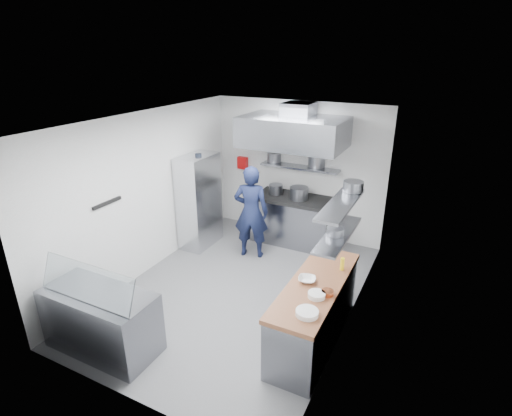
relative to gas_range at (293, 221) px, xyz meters
The scene contains 35 objects.
floor 2.15m from the gas_range, 92.73° to the right, with size 5.00×5.00×0.00m, color #505052.
ceiling 3.15m from the gas_range, 92.73° to the right, with size 5.00×5.00×0.00m, color silver.
wall_back 1.04m from the gas_range, 104.04° to the left, with size 3.60×0.02×2.80m, color white.
wall_front 4.70m from the gas_range, 91.25° to the right, with size 3.60×0.02×2.80m, color white.
wall_left 2.99m from the gas_range, 132.14° to the right, with size 5.00×0.02×2.80m, color white.
wall_right 2.86m from the gas_range, 51.01° to the right, with size 5.00×0.02×2.80m, color white.
gas_range is the anchor object (origin of this frame).
cooktop 0.48m from the gas_range, ahead, with size 1.57×0.78×0.06m, color black.
stock_pot_left 0.74m from the gas_range, behind, with size 0.28×0.28×0.20m, color slate.
stock_pot_mid 0.64m from the gas_range, 18.33° to the right, with size 0.37×0.37×0.24m, color slate.
over_range_shelf 1.10m from the gas_range, 90.00° to the left, with size 1.60×0.30×0.04m, color gray.
shelf_pot_a 1.38m from the gas_range, 149.97° to the left, with size 0.29×0.29×0.18m, color slate.
shelf_pot_b 1.29m from the gas_range, 51.50° to the left, with size 0.33×0.33×0.22m, color slate.
extractor_hood 1.86m from the gas_range, 90.00° to the right, with size 1.90×1.15×0.55m, color gray.
hood_duct 2.23m from the gas_range, 90.00° to the left, with size 0.55×0.55×0.24m, color slate.
red_firebox 1.70m from the gas_range, 165.86° to the left, with size 0.22×0.10×0.26m, color red.
chef 1.14m from the gas_range, 117.90° to the right, with size 0.65×0.43×1.78m, color #121938.
wire_rack 1.95m from the gas_range, 149.62° to the right, with size 0.50×0.90×1.85m, color silver.
rack_bin_a 2.04m from the gas_range, 144.32° to the right, with size 0.18×0.22×0.20m, color white.
rack_bin_b 1.96m from the gas_range, 157.08° to the right, with size 0.13×0.17×0.15m, color yellow.
rack_jar 2.29m from the gas_range, 148.40° to the right, with size 0.12×0.12×0.18m, color black.
knife_strip 3.70m from the gas_range, 122.01° to the right, with size 0.04×0.55×0.05m, color black.
prep_counter_base 3.03m from the gas_range, 62.93° to the right, with size 0.62×2.00×0.84m, color gray.
prep_counter_top 3.06m from the gas_range, 62.93° to the right, with size 0.65×2.04×0.06m, color brown.
plate_stack_a 3.74m from the gas_range, 66.08° to the right, with size 0.26×0.26×0.06m, color white.
plate_stack_b 3.38m from the gas_range, 63.66° to the right, with size 0.22×0.22×0.06m, color white.
copper_pan 3.34m from the gas_range, 61.24° to the right, with size 0.15×0.15×0.06m, color #C76538.
squeeze_bottle 2.79m from the gas_range, 54.50° to the right, with size 0.06×0.06×0.18m, color yellow.
mixing_bowl 3.04m from the gas_range, 65.18° to the right, with size 0.23×0.23×0.06m, color white.
wall_shelf_lower 3.04m from the gas_range, 57.31° to the right, with size 0.30×1.30×0.04m, color gray.
wall_shelf_upper 3.21m from the gas_range, 57.31° to the right, with size 0.30×1.30×0.04m, color gray.
shelf_pot_c 3.11m from the gas_range, 58.47° to the right, with size 0.22×0.22×0.10m, color slate.
shelf_pot_d 2.92m from the gas_range, 50.60° to the right, with size 0.27×0.27×0.14m, color slate.
display_case 4.23m from the gas_range, 104.36° to the right, with size 1.50×0.70×0.85m, color gray.
display_glass 4.39m from the gas_range, 103.97° to the right, with size 1.47×0.02×0.45m, color silver.
Camera 1 is at (2.78, -4.92, 3.73)m, focal length 28.00 mm.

